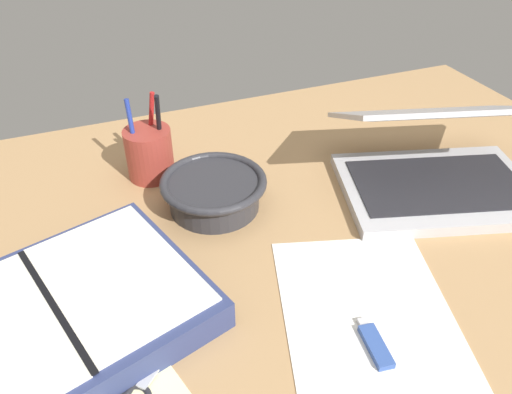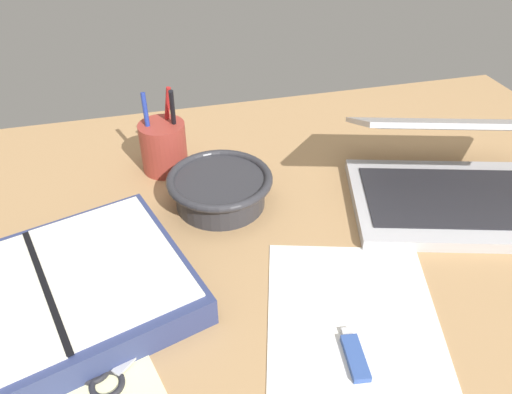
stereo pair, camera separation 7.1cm
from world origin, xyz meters
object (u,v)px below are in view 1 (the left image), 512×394
Objects in this scene: laptop at (437,162)px; bowl at (214,191)px; planner at (58,318)px; scissors at (137,382)px; pen_cup at (149,152)px.

laptop is 37.14cm from bowl.
planner reaches higher than scissors.
laptop reaches higher than pen_cup.
laptop is 48.33cm from pen_cup.
pen_cup reaches higher than scissors.
pen_cup is 34.40cm from planner.
scissors is (7.10, -10.63, -1.82)cm from planner.
pen_cup is 1.20× the size of scissors.
scissors is at bearing -73.38° from planner.
bowl reaches higher than scissors.
planner is (-17.41, -29.57, -2.43)cm from pen_cup.
pen_cup is (-7.42, 12.75, 1.53)cm from bowl.
laptop reaches higher than planner.
pen_cup is at bearing 120.21° from bowl.
bowl is 32.80cm from scissors.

